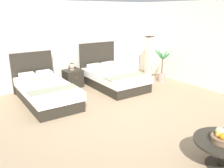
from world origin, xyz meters
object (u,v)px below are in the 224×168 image
object	(u,v)px
bed_near_corner	(113,78)
floor_lamp_corner	(149,56)
nightstand	(73,78)
bed_near_window	(45,91)
coffee_table	(224,147)
potted_palm	(162,72)
table_lamp	(72,61)
fruit_bowl	(223,137)

from	to	relation	value
bed_near_corner	floor_lamp_corner	distance (m)	1.85
bed_near_corner	nightstand	bearing A→B (deg)	145.46
bed_near_window	coffee_table	bearing A→B (deg)	-74.08
coffee_table	potted_palm	world-z (taller)	potted_palm
nightstand	coffee_table	size ratio (longest dim) A/B	0.59
bed_near_corner	nightstand	world-z (taller)	bed_near_corner
nightstand	table_lamp	bearing A→B (deg)	90.00
nightstand	potted_palm	bearing A→B (deg)	-24.03
bed_near_window	fruit_bowl	xyz separation A→B (m)	(1.13, -4.13, 0.22)
nightstand	floor_lamp_corner	world-z (taller)	floor_lamp_corner
table_lamp	coffee_table	world-z (taller)	table_lamp
table_lamp	fruit_bowl	world-z (taller)	table_lamp
nightstand	fruit_bowl	world-z (taller)	fruit_bowl
bed_near_corner	potted_palm	xyz separation A→B (m)	(1.63, -0.48, 0.03)
nightstand	potted_palm	xyz separation A→B (m)	(2.64, -1.18, 0.05)
table_lamp	floor_lamp_corner	size ratio (longest dim) A/B	0.29
bed_near_window	potted_palm	size ratio (longest dim) A/B	2.06
coffee_table	table_lamp	bearing A→B (deg)	90.55
fruit_bowl	coffee_table	bearing A→B (deg)	-15.98
bed_near_corner	fruit_bowl	world-z (taller)	bed_near_corner
floor_lamp_corner	potted_palm	bearing A→B (deg)	-100.59
coffee_table	potted_palm	bearing A→B (deg)	54.73
bed_near_window	floor_lamp_corner	world-z (taller)	floor_lamp_corner
nightstand	coffee_table	distance (m)	4.85
bed_near_window	coffee_table	world-z (taller)	bed_near_window
fruit_bowl	bed_near_window	bearing A→B (deg)	105.30
table_lamp	floor_lamp_corner	xyz separation A→B (m)	(2.79, -0.42, -0.09)
bed_near_window	table_lamp	distance (m)	1.44
bed_near_window	table_lamp	world-z (taller)	bed_near_window
bed_near_window	nightstand	size ratio (longest dim) A/B	4.23
nightstand	table_lamp	distance (m)	0.53
bed_near_corner	floor_lamp_corner	xyz separation A→B (m)	(1.78, 0.29, 0.42)
bed_near_corner	fruit_bowl	bearing A→B (deg)	-103.83
bed_near_window	fruit_bowl	bearing A→B (deg)	-74.70
nightstand	coffee_table	bearing A→B (deg)	-89.45
floor_lamp_corner	potted_palm	size ratio (longest dim) A/B	1.29
bed_near_window	table_lamp	bearing A→B (deg)	32.43
table_lamp	bed_near_corner	bearing A→B (deg)	-35.30
nightstand	fruit_bowl	xyz separation A→B (m)	(-0.01, -4.83, 0.23)
fruit_bowl	potted_palm	distance (m)	4.52
bed_near_corner	fruit_bowl	distance (m)	4.27
bed_near_window	floor_lamp_corner	size ratio (longest dim) A/B	1.59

